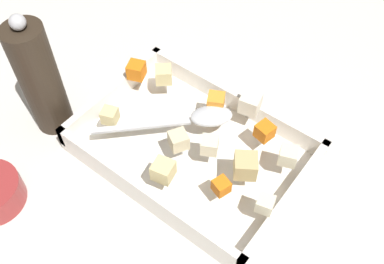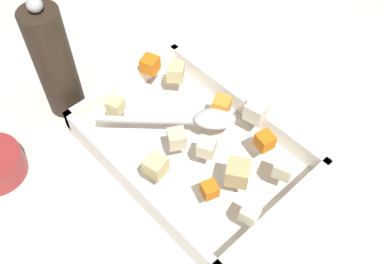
% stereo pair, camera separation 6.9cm
% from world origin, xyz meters
% --- Properties ---
extents(ground_plane, '(4.00, 4.00, 0.00)m').
position_xyz_m(ground_plane, '(0.00, 0.00, 0.00)').
color(ground_plane, beige).
extents(baking_dish, '(0.37, 0.25, 0.05)m').
position_xyz_m(baking_dish, '(0.01, 0.01, 0.02)').
color(baking_dish, white).
rests_on(baking_dish, ground_plane).
extents(carrot_chunk_far_left, '(0.03, 0.03, 0.03)m').
position_xyz_m(carrot_chunk_far_left, '(0.10, 0.08, 0.07)').
color(carrot_chunk_far_left, orange).
rests_on(carrot_chunk_far_left, baking_dish).
extents(carrot_chunk_back_center, '(0.03, 0.03, 0.02)m').
position_xyz_m(carrot_chunk_back_center, '(0.10, -0.04, 0.06)').
color(carrot_chunk_back_center, orange).
rests_on(carrot_chunk_back_center, baking_dish).
extents(carrot_chunk_corner_se, '(0.04, 0.04, 0.03)m').
position_xyz_m(carrot_chunk_corner_se, '(-0.15, 0.06, 0.07)').
color(carrot_chunk_corner_se, orange).
rests_on(carrot_chunk_corner_se, baking_dish).
extents(carrot_chunk_heap_side, '(0.04, 0.04, 0.03)m').
position_xyz_m(carrot_chunk_heap_side, '(0.00, 0.08, 0.07)').
color(carrot_chunk_heap_side, orange).
rests_on(carrot_chunk_heap_side, baking_dish).
extents(potato_chunk_corner_nw, '(0.03, 0.03, 0.02)m').
position_xyz_m(potato_chunk_corner_nw, '(-0.12, -0.04, 0.06)').
color(potato_chunk_corner_nw, '#E0CC89').
rests_on(potato_chunk_corner_nw, baking_dish).
extents(potato_chunk_center, '(0.04, 0.04, 0.03)m').
position_xyz_m(potato_chunk_center, '(-0.11, 0.08, 0.07)').
color(potato_chunk_center, '#E0CC89').
rests_on(potato_chunk_center, baking_dish).
extents(potato_chunk_near_right, '(0.05, 0.05, 0.03)m').
position_xyz_m(potato_chunk_near_right, '(0.11, 0.01, 0.07)').
color(potato_chunk_near_right, tan).
rests_on(potato_chunk_near_right, baking_dish).
extents(potato_chunk_near_left, '(0.04, 0.04, 0.03)m').
position_xyz_m(potato_chunk_near_left, '(0.00, -0.02, 0.07)').
color(potato_chunk_near_left, beige).
rests_on(potato_chunk_near_left, baking_dish).
extents(potato_chunk_mid_left, '(0.03, 0.03, 0.03)m').
position_xyz_m(potato_chunk_mid_left, '(0.04, 0.01, 0.07)').
color(potato_chunk_mid_left, beige).
rests_on(potato_chunk_mid_left, baking_dish).
extents(potato_chunk_far_right, '(0.04, 0.04, 0.03)m').
position_xyz_m(potato_chunk_far_right, '(0.15, 0.06, 0.07)').
color(potato_chunk_far_right, beige).
rests_on(potato_chunk_far_right, baking_dish).
extents(potato_chunk_under_handle, '(0.04, 0.04, 0.03)m').
position_xyz_m(potato_chunk_under_handle, '(0.02, -0.07, 0.07)').
color(potato_chunk_under_handle, '#E0CC89').
rests_on(potato_chunk_under_handle, baking_dish).
extents(potato_chunk_corner_ne, '(0.03, 0.03, 0.02)m').
position_xyz_m(potato_chunk_corner_ne, '(0.16, -0.03, 0.06)').
color(potato_chunk_corner_ne, beige).
rests_on(potato_chunk_corner_ne, baking_dish).
extents(parsnip_chunk_near_spoon, '(0.04, 0.04, 0.03)m').
position_xyz_m(parsnip_chunk_near_spoon, '(0.05, 0.11, 0.07)').
color(parsnip_chunk_near_spoon, silver).
rests_on(parsnip_chunk_near_spoon, baking_dish).
extents(serving_spoon, '(0.18, 0.18, 0.02)m').
position_xyz_m(serving_spoon, '(0.00, 0.05, 0.06)').
color(serving_spoon, silver).
rests_on(serving_spoon, baking_dish).
extents(pepper_mill, '(0.06, 0.06, 0.23)m').
position_xyz_m(pepper_mill, '(-0.23, -0.08, 0.11)').
color(pepper_mill, '#2D2319').
rests_on(pepper_mill, ground_plane).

